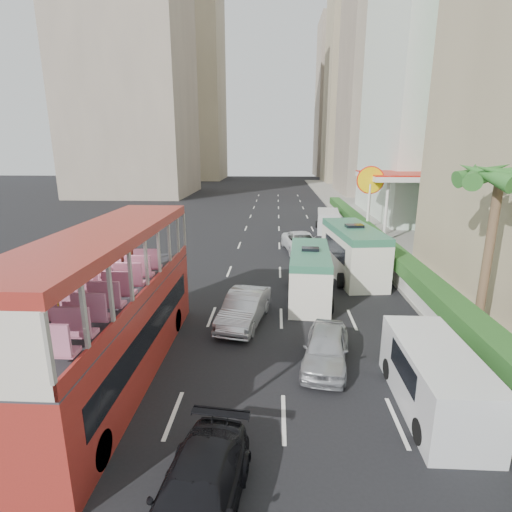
# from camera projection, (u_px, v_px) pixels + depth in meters

# --- Properties ---
(ground_plane) EXTENTS (200.00, 200.00, 0.00)m
(ground_plane) POSITION_uv_depth(u_px,v_px,m) (295.00, 380.00, 13.35)
(ground_plane) COLOR black
(ground_plane) RESTS_ON ground
(double_decker_bus) EXTENTS (2.50, 11.00, 5.06)m
(double_decker_bus) POSITION_uv_depth(u_px,v_px,m) (112.00, 306.00, 12.98)
(double_decker_bus) COLOR maroon
(double_decker_bus) RESTS_ON ground
(car_silver_lane_a) EXTENTS (2.31, 4.52, 1.42)m
(car_silver_lane_a) POSITION_uv_depth(u_px,v_px,m) (244.00, 323.00, 17.70)
(car_silver_lane_a) COLOR #B3B5BA
(car_silver_lane_a) RESTS_ON ground
(car_silver_lane_b) EXTENTS (2.23, 4.05, 1.31)m
(car_silver_lane_b) POSITION_uv_depth(u_px,v_px,m) (325.00, 364.00, 14.31)
(car_silver_lane_b) COLOR #B3B5BA
(car_silver_lane_b) RESTS_ON ground
(van_asset) EXTENTS (3.11, 5.39, 1.41)m
(van_asset) POSITION_uv_depth(u_px,v_px,m) (301.00, 252.00, 29.92)
(van_asset) COLOR silver
(van_asset) RESTS_ON ground
(minibus_near) EXTENTS (2.27, 5.85, 2.54)m
(minibus_near) POSITION_uv_depth(u_px,v_px,m) (309.00, 275.00, 20.31)
(minibus_near) COLOR silver
(minibus_near) RESTS_ON ground
(minibus_far) EXTENTS (3.01, 6.96, 2.99)m
(minibus_far) POSITION_uv_depth(u_px,v_px,m) (353.00, 252.00, 23.89)
(minibus_far) COLOR silver
(minibus_far) RESTS_ON ground
(panel_van_near) EXTENTS (1.92, 4.79, 1.91)m
(panel_van_near) POSITION_uv_depth(u_px,v_px,m) (435.00, 379.00, 11.68)
(panel_van_near) COLOR silver
(panel_van_near) RESTS_ON ground
(panel_van_far) EXTENTS (2.31, 4.84, 1.87)m
(panel_van_far) POSITION_uv_depth(u_px,v_px,m) (328.00, 221.00, 37.15)
(panel_van_far) COLOR silver
(panel_van_far) RESTS_ON ground
(sidewalk) EXTENTS (6.00, 120.00, 0.18)m
(sidewalk) POSITION_uv_depth(u_px,v_px,m) (380.00, 231.00, 36.98)
(sidewalk) COLOR #99968C
(sidewalk) RESTS_ON ground
(kerb_wall) EXTENTS (0.30, 44.00, 1.00)m
(kerb_wall) POSITION_uv_depth(u_px,v_px,m) (380.00, 255.00, 26.36)
(kerb_wall) COLOR silver
(kerb_wall) RESTS_ON sidewalk
(hedge) EXTENTS (1.10, 44.00, 0.70)m
(hedge) POSITION_uv_depth(u_px,v_px,m) (381.00, 242.00, 26.14)
(hedge) COLOR #2D6626
(hedge) RESTS_ON kerb_wall
(palm_tree) EXTENTS (0.36, 0.36, 6.40)m
(palm_tree) POSITION_uv_depth(u_px,v_px,m) (488.00, 255.00, 15.94)
(palm_tree) COLOR brown
(palm_tree) RESTS_ON sidewalk
(shell_station) EXTENTS (6.50, 8.00, 5.50)m
(shell_station) POSITION_uv_depth(u_px,v_px,m) (400.00, 205.00, 34.31)
(shell_station) COLOR silver
(shell_station) RESTS_ON ground
(tower_mid) EXTENTS (16.00, 16.00, 50.00)m
(tower_mid) POSITION_uv_depth(u_px,v_px,m) (399.00, 31.00, 61.84)
(tower_mid) COLOR #A1927F
(tower_mid) RESTS_ON ground
(tower_far_a) EXTENTS (14.00, 14.00, 44.00)m
(tower_far_a) POSITION_uv_depth(u_px,v_px,m) (360.00, 78.00, 85.81)
(tower_far_a) COLOR tan
(tower_far_a) RESTS_ON ground
(tower_far_b) EXTENTS (14.00, 14.00, 40.00)m
(tower_far_b) POSITION_uv_depth(u_px,v_px,m) (343.00, 100.00, 107.54)
(tower_far_b) COLOR #A1927F
(tower_far_b) RESTS_ON ground
(tower_left_a) EXTENTS (18.00, 18.00, 52.00)m
(tower_left_a) POSITION_uv_depth(u_px,v_px,m) (126.00, 22.00, 60.74)
(tower_left_a) COLOR #A1927F
(tower_left_a) RESTS_ON ground
(tower_left_b) EXTENTS (16.00, 16.00, 46.00)m
(tower_left_b) POSITION_uv_depth(u_px,v_px,m) (189.00, 81.00, 95.17)
(tower_left_b) COLOR tan
(tower_left_b) RESTS_ON ground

